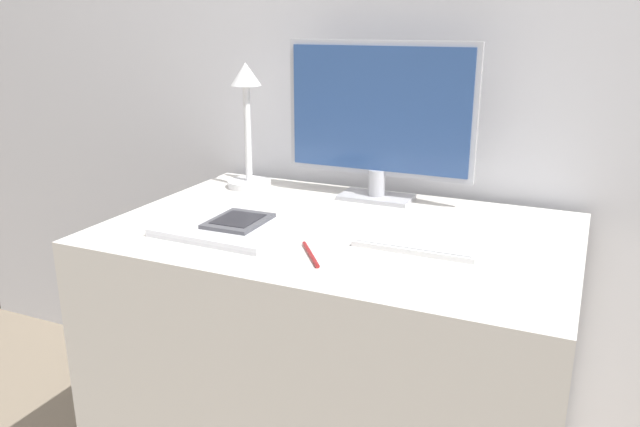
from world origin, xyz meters
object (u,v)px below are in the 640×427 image
at_px(keyboard, 418,244).
at_px(monitor, 378,117).
at_px(desk_lamp, 247,121).
at_px(pen, 311,254).
at_px(ereader, 238,221).
at_px(laptop, 229,227).

bearing_deg(keyboard, monitor, 123.26).
distance_m(keyboard, desk_lamp, 0.70).
bearing_deg(pen, ereader, 159.40).
relative_size(keyboard, ereader, 1.73).
xyz_separation_m(desk_lamp, pen, (0.41, -0.45, -0.20)).
bearing_deg(pen, keyboard, 38.08).
distance_m(monitor, ereader, 0.49).
bearing_deg(laptop, monitor, 60.70).
bearing_deg(laptop, pen, -16.04).
relative_size(laptop, ereader, 1.95).
height_order(ereader, desk_lamp, desk_lamp).
height_order(ereader, pen, ereader).
bearing_deg(pen, laptop, 163.96).
bearing_deg(monitor, pen, -87.44).
bearing_deg(ereader, pen, -20.60).
xyz_separation_m(monitor, laptop, (-0.23, -0.41, -0.22)).
relative_size(ereader, desk_lamp, 0.43).
height_order(monitor, pen, monitor).
distance_m(keyboard, pen, 0.24).
distance_m(monitor, desk_lamp, 0.39).
distance_m(desk_lamp, pen, 0.64).
bearing_deg(desk_lamp, ereader, -63.32).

